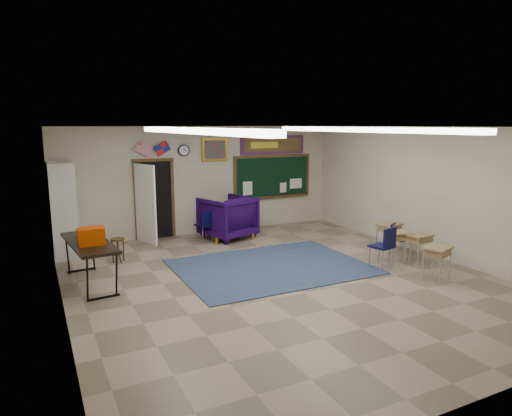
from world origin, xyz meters
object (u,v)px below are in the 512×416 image
student_desk_front_left (397,245)px  student_desk_front_right (389,236)px  wingback_armchair (228,217)px  wooden_stool (118,250)px  folding_table (90,261)px

student_desk_front_left → student_desk_front_right: 0.83m
wingback_armchair → wooden_stool: (-3.07, -0.96, -0.29)m
wingback_armchair → wooden_stool: wingback_armchair is taller
student_desk_front_left → folding_table: size_ratio=0.33×
student_desk_front_right → folding_table: 6.81m
wooden_stool → student_desk_front_right: bearing=-18.6°
folding_table → wooden_stool: size_ratio=3.89×
wooden_stool → wingback_armchair: bearing=17.4°
student_desk_front_left → student_desk_front_right: size_ratio=1.00×
student_desk_front_right → folding_table: folding_table is taller
student_desk_front_left → wooden_stool: size_ratio=1.28×
student_desk_front_left → folding_table: folding_table is taller
wingback_armchair → folding_table: bearing=12.2°
student_desk_front_left → student_desk_front_right: bearing=78.8°
wingback_armchair → folding_table: 4.38m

